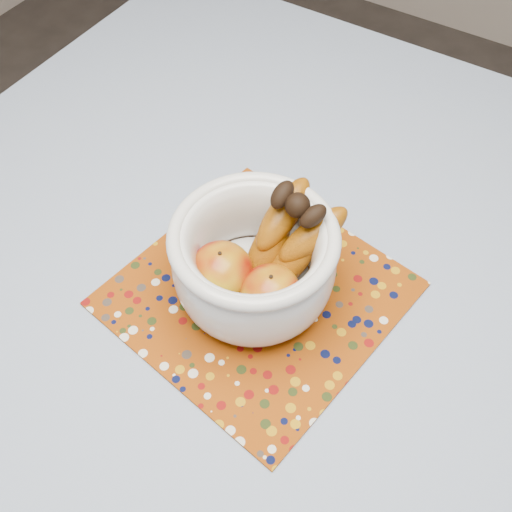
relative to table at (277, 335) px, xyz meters
name	(u,v)px	position (x,y,z in m)	size (l,w,h in m)	color
table	(277,335)	(0.00, 0.00, 0.00)	(1.20, 1.20, 0.75)	brown
tablecloth	(279,306)	(0.00, 0.00, 0.08)	(1.32, 1.32, 0.01)	slate
placemat	(257,294)	(-0.03, 0.00, 0.09)	(0.34, 0.34, 0.00)	#7F3306
fruit_bowl	(264,257)	(-0.03, 0.01, 0.17)	(0.23, 0.23, 0.17)	silver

